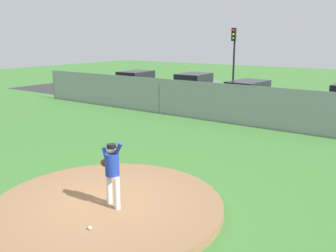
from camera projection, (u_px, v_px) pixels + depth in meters
ground_plane at (223, 149)px, 13.58m from camera, size 80.00×80.00×0.00m
asphalt_strip at (294, 112)px, 20.33m from camera, size 44.00×7.00×0.01m
pitchers_mound at (108, 206)px, 8.79m from camera, size 5.48×5.48×0.21m
pitcher_youth at (112, 168)px, 8.35m from camera, size 0.78×0.32×1.61m
baseball at (90, 228)px, 7.49m from camera, size 0.07×0.07×0.07m
chainlink_fence at (265, 108)px, 16.54m from camera, size 29.47×0.07×1.99m
parked_car_burgundy at (136, 83)px, 26.64m from camera, size 2.07×4.47×1.67m
parked_car_slate at (194, 87)px, 24.31m from camera, size 2.10×4.29×1.72m
parked_car_charcoal at (247, 95)px, 21.44m from camera, size 2.18×4.79×1.58m
traffic_cone_orange at (310, 116)px, 18.10m from camera, size 0.40×0.40×0.55m
traffic_light_near at (234, 49)px, 26.49m from camera, size 0.28×0.46×4.67m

